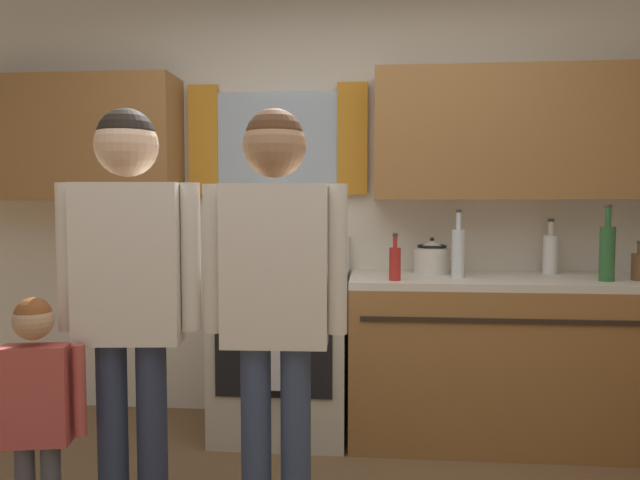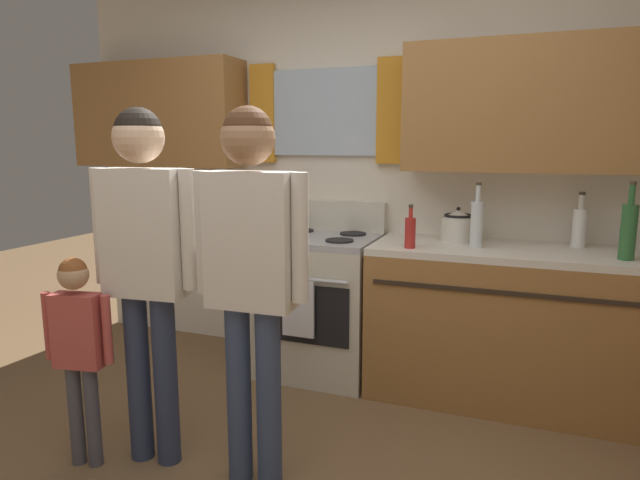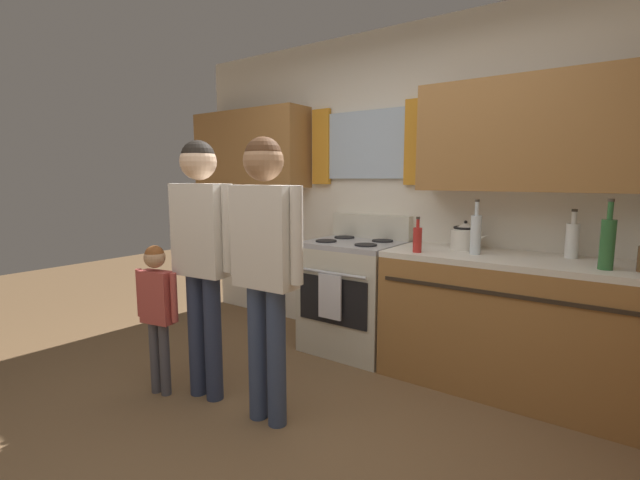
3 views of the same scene
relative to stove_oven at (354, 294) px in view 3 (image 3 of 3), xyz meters
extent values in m
plane|color=brown|center=(0.37, -1.54, -0.47)|extent=(12.00, 12.00, 0.00)
cube|color=silver|center=(0.37, 0.36, 0.83)|extent=(4.60, 0.10, 2.60)
cube|color=silver|center=(-0.07, 0.29, 1.22)|extent=(0.73, 0.03, 0.56)
cube|color=orange|center=(-0.52, 0.28, 1.22)|extent=(0.18, 0.04, 0.66)
cube|color=orange|center=(0.38, 0.28, 1.22)|extent=(0.18, 0.04, 0.66)
cube|color=#9E6B38|center=(-1.29, 0.15, 1.22)|extent=(1.27, 0.32, 0.73)
cube|color=#9E6B38|center=(1.59, 0.15, 1.22)|extent=(2.16, 0.32, 0.73)
cube|color=#9E6B38|center=(1.53, 0.00, -0.04)|extent=(2.29, 0.62, 0.86)
cube|color=silver|center=(1.53, 0.00, 0.41)|extent=(2.29, 0.62, 0.04)
cube|color=#2D2319|center=(1.53, -0.32, 0.25)|extent=(2.17, 0.01, 0.02)
cube|color=beige|center=(0.00, 0.00, -0.04)|extent=(0.73, 0.62, 0.86)
cube|color=black|center=(0.00, -0.32, 0.01)|extent=(0.61, 0.01, 0.36)
cylinder|color=#ADADB2|center=(0.00, -0.34, 0.23)|extent=(0.61, 0.02, 0.02)
cube|color=#ADADB2|center=(0.00, 0.00, 0.41)|extent=(0.73, 0.62, 0.04)
cube|color=beige|center=(0.00, 0.27, 0.53)|extent=(0.73, 0.08, 0.20)
cylinder|color=black|center=(-0.18, -0.14, 0.44)|extent=(0.17, 0.17, 0.01)
cylinder|color=black|center=(0.18, -0.14, 0.44)|extent=(0.17, 0.17, 0.01)
cylinder|color=black|center=(-0.18, 0.13, 0.44)|extent=(0.17, 0.17, 0.01)
cylinder|color=black|center=(0.18, 0.13, 0.44)|extent=(0.17, 0.17, 0.01)
cube|color=silver|center=(0.00, -0.35, 0.05)|extent=(0.20, 0.02, 0.34)
cylinder|color=white|center=(1.51, 0.16, 0.54)|extent=(0.08, 0.08, 0.22)
cylinder|color=white|center=(1.51, 0.16, 0.69)|extent=(0.03, 0.03, 0.08)
cylinder|color=#3F382D|center=(1.51, 0.16, 0.74)|extent=(0.03, 0.03, 0.02)
cylinder|color=#2D6633|center=(1.71, -0.13, 0.57)|extent=(0.08, 0.08, 0.28)
cylinder|color=#2D6633|center=(1.71, -0.13, 0.76)|extent=(0.03, 0.03, 0.10)
cylinder|color=#3F382D|center=(1.71, -0.13, 0.82)|extent=(0.03, 0.03, 0.02)
cylinder|color=silver|center=(0.97, -0.04, 0.56)|extent=(0.07, 0.07, 0.26)
cylinder|color=silver|center=(0.97, -0.04, 0.74)|extent=(0.03, 0.03, 0.09)
cylinder|color=#3F382D|center=(0.97, -0.04, 0.79)|extent=(0.03, 0.03, 0.02)
cylinder|color=red|center=(0.62, -0.20, 0.52)|extent=(0.06, 0.06, 0.17)
cylinder|color=red|center=(0.62, -0.20, 0.63)|extent=(0.02, 0.02, 0.06)
cylinder|color=#3F382D|center=(0.62, -0.20, 0.67)|extent=(0.03, 0.03, 0.02)
cylinder|color=silver|center=(0.84, 0.13, 0.50)|extent=(0.20, 0.20, 0.14)
cone|color=silver|center=(0.84, 0.13, 0.60)|extent=(0.18, 0.18, 0.05)
sphere|color=black|center=(0.84, 0.13, 0.63)|extent=(0.02, 0.02, 0.02)
cone|color=silver|center=(0.97, 0.13, 0.53)|extent=(0.09, 0.04, 0.07)
torus|color=black|center=(0.84, 0.13, 0.59)|extent=(0.17, 0.17, 0.02)
cylinder|color=#2D3856|center=(-0.29, -1.24, -0.07)|extent=(0.11, 0.11, 0.80)
cylinder|color=#2D3856|center=(-0.43, -1.26, -0.07)|extent=(0.11, 0.11, 0.80)
cube|color=white|center=(-0.36, -1.25, 0.62)|extent=(0.38, 0.19, 0.57)
cylinder|color=white|center=(-0.14, -1.23, 0.64)|extent=(0.07, 0.07, 0.52)
cylinder|color=white|center=(-0.57, -1.27, 0.64)|extent=(0.07, 0.07, 0.52)
sphere|color=beige|center=(-0.36, -1.25, 1.04)|extent=(0.22, 0.22, 0.22)
sphere|color=black|center=(-0.36, -1.25, 1.06)|extent=(0.20, 0.20, 0.20)
cylinder|color=#38476B|center=(0.24, -1.23, -0.07)|extent=(0.11, 0.11, 0.80)
cylinder|color=#38476B|center=(0.09, -1.24, -0.07)|extent=(0.11, 0.11, 0.80)
cube|color=white|center=(0.17, -1.24, 0.62)|extent=(0.37, 0.17, 0.57)
cylinder|color=white|center=(0.38, -1.23, 0.64)|extent=(0.07, 0.07, 0.52)
cylinder|color=white|center=(-0.05, -1.24, 0.64)|extent=(0.07, 0.07, 0.52)
sphere|color=#A87A56|center=(0.17, -1.24, 1.03)|extent=(0.22, 0.22, 0.22)
sphere|color=#4C2D19|center=(0.17, -1.24, 1.06)|extent=(0.20, 0.20, 0.20)
cylinder|color=#4C4C56|center=(-0.59, -1.39, -0.23)|extent=(0.06, 0.06, 0.48)
cylinder|color=#4C4C56|center=(-0.67, -1.41, -0.23)|extent=(0.06, 0.06, 0.48)
cube|color=#BF4C47|center=(-0.63, -1.40, 0.18)|extent=(0.23, 0.13, 0.34)
cylinder|color=#BF4C47|center=(-0.49, -1.37, 0.20)|extent=(0.04, 0.04, 0.31)
cylinder|color=#BF4C47|center=(-0.77, -1.43, 0.20)|extent=(0.04, 0.04, 0.31)
sphere|color=tan|center=(-0.63, -1.40, 0.44)|extent=(0.13, 0.13, 0.13)
sphere|color=brown|center=(-0.63, -1.40, 0.46)|extent=(0.12, 0.12, 0.12)
camera|label=1|loc=(0.50, -3.26, 0.83)|focal=33.01mm
camera|label=2|loc=(1.22, -3.20, 1.01)|focal=30.64mm
camera|label=3|loc=(1.81, -3.01, 0.94)|focal=24.68mm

